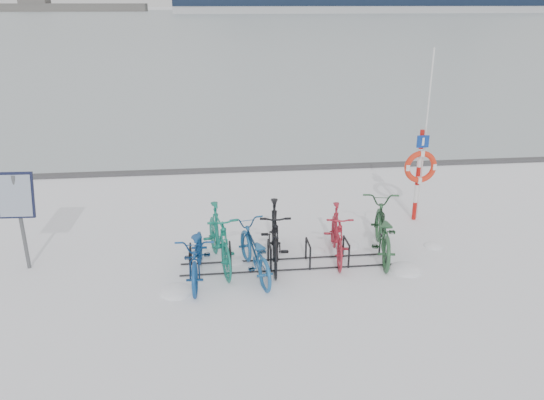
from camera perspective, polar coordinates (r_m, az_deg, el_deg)
name	(u,v)px	position (r m, az deg, el deg)	size (l,w,h in m)	color
ground	(289,265)	(9.94, 1.81, -7.01)	(900.00, 900.00, 0.00)	white
ice_sheet	(213,18)	(163.78, -6.37, 18.91)	(400.00, 298.00, 0.02)	#A9B8BF
quay_edge	(260,169)	(15.36, -1.33, 3.36)	(400.00, 0.25, 0.10)	#3F3F42
bike_rack	(289,256)	(9.85, 1.82, -6.08)	(4.00, 0.48, 0.46)	black
info_board	(17,201)	(10.29, -25.76, -0.10)	(0.62, 0.26, 1.84)	#595B5E
lifebuoy_station	(420,167)	(11.90, 15.65, 3.46)	(0.72, 0.22, 3.73)	#AE110D
bike_0	(197,252)	(9.41, -8.03, -5.58)	(0.64, 1.84, 0.97)	navy
bike_1	(219,236)	(9.76, -5.70, -3.88)	(0.54, 1.92, 1.15)	#14705C
bike_2	(254,249)	(9.45, -1.95, -5.33)	(0.63, 1.80, 0.95)	#1D5891
bike_3	(275,233)	(9.83, 0.30, -3.56)	(0.55, 1.94, 1.16)	black
bike_4	(337,232)	(10.10, 7.02, -3.45)	(0.49, 1.72, 1.03)	maroon
bike_5	(382,228)	(10.38, 11.79, -2.95)	(0.71, 2.04, 1.07)	#295432
snow_drifts	(319,266)	(9.95, 5.04, -7.05)	(5.49, 2.03, 0.21)	white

